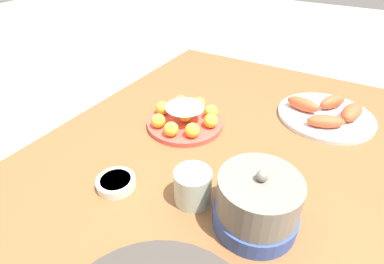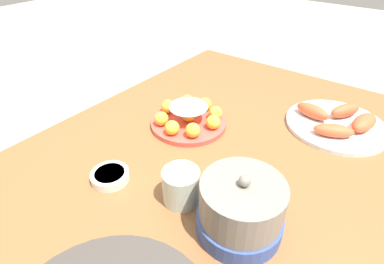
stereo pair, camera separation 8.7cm
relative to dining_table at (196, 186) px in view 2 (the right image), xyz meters
name	(u,v)px [view 2 (the right image)]	position (x,y,z in m)	size (l,w,h in m)	color
dining_table	(196,186)	(0.00, 0.00, 0.00)	(1.54, 0.98, 0.74)	brown
cake_plate	(189,118)	(-0.14, -0.14, 0.11)	(0.25, 0.25, 0.08)	#E04C42
sauce_bowl	(110,176)	(0.18, -0.14, 0.10)	(0.10, 0.10, 0.02)	silver
seafood_platter	(338,122)	(-0.42, 0.26, 0.10)	(0.31, 0.31, 0.06)	silver
cup_far	(181,186)	(0.12, 0.05, 0.13)	(0.09, 0.09, 0.09)	beige
warming_pot	(241,209)	(0.12, 0.20, 0.15)	(0.18, 0.18, 0.16)	#334C99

